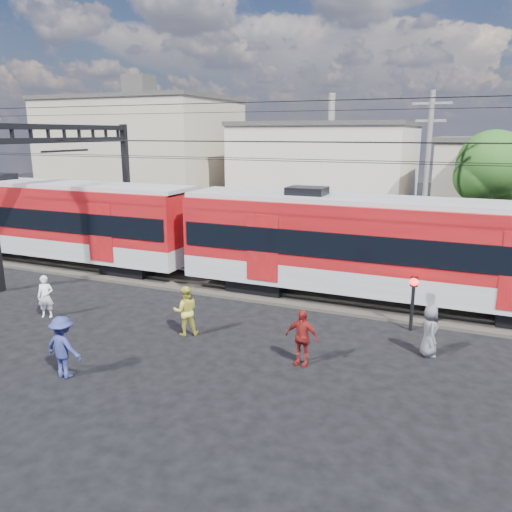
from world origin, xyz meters
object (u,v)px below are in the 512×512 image
object	(u,v)px
pedestrian_a	(46,297)
crossing_signal	(413,293)
pedestrian_c	(63,347)
commuter_train	(393,246)

from	to	relation	value
pedestrian_a	crossing_signal	world-z (taller)	crossing_signal
pedestrian_c	crossing_signal	xyz separation A→B (m)	(8.39, 7.16, 0.44)
commuter_train	crossing_signal	xyz separation A→B (m)	(1.06, -2.21, -1.08)
pedestrian_a	pedestrian_c	distance (m)	5.17
commuter_train	crossing_signal	size ratio (longest dim) A/B	26.46
commuter_train	pedestrian_c	size ratio (longest dim) A/B	28.74
commuter_train	pedestrian_a	bearing A→B (deg)	-151.81
pedestrian_c	crossing_signal	bearing A→B (deg)	-137.66
commuter_train	pedestrian_a	xyz separation A→B (m)	(-11.32, -6.07, -1.62)
pedestrian_c	crossing_signal	size ratio (longest dim) A/B	0.92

